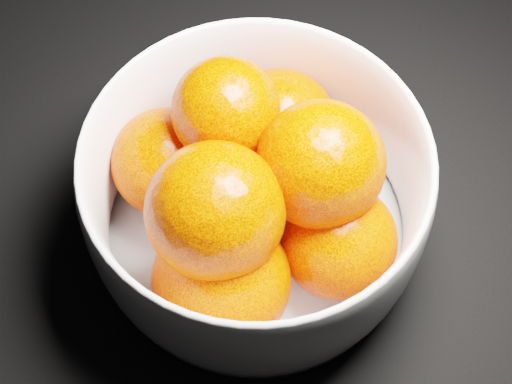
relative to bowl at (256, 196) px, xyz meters
name	(u,v)px	position (x,y,z in m)	size (l,w,h in m)	color
bowl	(256,196)	(0.00, 0.00, 0.00)	(0.25, 0.25, 0.12)	silver
orange_pile	(252,191)	(0.00, 0.00, 0.02)	(0.19, 0.21, 0.15)	#FF3902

